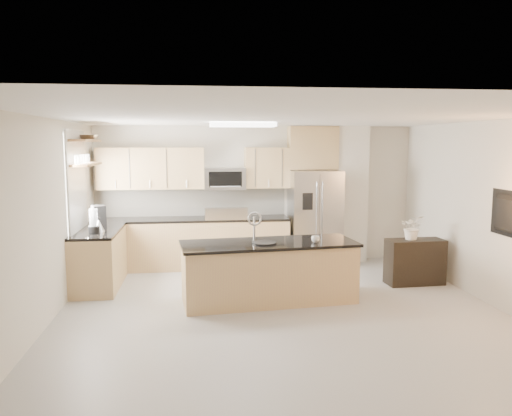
{
  "coord_description": "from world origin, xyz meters",
  "views": [
    {
      "loc": [
        -1.1,
        -6.15,
        2.28
      ],
      "look_at": [
        -0.23,
        1.3,
        1.3
      ],
      "focal_mm": 35.0,
      "sensor_mm": 36.0,
      "label": 1
    }
  ],
  "objects": [
    {
      "name": "floor",
      "position": [
        0.0,
        0.0,
        0.0
      ],
      "size": [
        6.5,
        6.5,
        0.0
      ],
      "primitive_type": "plane",
      "color": "#A5A19D",
      "rests_on": "ground"
    },
    {
      "name": "ceiling",
      "position": [
        0.0,
        0.0,
        2.6
      ],
      "size": [
        6.0,
        6.5,
        0.02
      ],
      "primitive_type": "cube",
      "color": "white",
      "rests_on": "wall_back"
    },
    {
      "name": "wall_back",
      "position": [
        0.0,
        3.25,
        1.3
      ],
      "size": [
        6.0,
        0.02,
        2.6
      ],
      "primitive_type": "cube",
      "color": "beige",
      "rests_on": "floor"
    },
    {
      "name": "wall_front",
      "position": [
        0.0,
        -3.25,
        1.3
      ],
      "size": [
        6.0,
        0.02,
        2.6
      ],
      "primitive_type": "cube",
      "color": "beige",
      "rests_on": "floor"
    },
    {
      "name": "wall_left",
      "position": [
        -3.0,
        0.0,
        1.3
      ],
      "size": [
        0.02,
        6.5,
        2.6
      ],
      "primitive_type": "cube",
      "color": "beige",
      "rests_on": "floor"
    },
    {
      "name": "wall_right",
      "position": [
        3.0,
        0.0,
        1.3
      ],
      "size": [
        0.02,
        6.5,
        2.6
      ],
      "primitive_type": "cube",
      "color": "beige",
      "rests_on": "floor"
    },
    {
      "name": "back_counter",
      "position": [
        -1.23,
        2.93,
        0.47
      ],
      "size": [
        3.55,
        0.66,
        1.44
      ],
      "color": "tan",
      "rests_on": "floor"
    },
    {
      "name": "left_counter",
      "position": [
        -2.67,
        1.85,
        0.46
      ],
      "size": [
        0.66,
        1.5,
        0.92
      ],
      "color": "tan",
      "rests_on": "floor"
    },
    {
      "name": "range",
      "position": [
        -0.6,
        2.92,
        0.47
      ],
      "size": [
        0.76,
        0.64,
        1.14
      ],
      "color": "black",
      "rests_on": "floor"
    },
    {
      "name": "upper_cabinets",
      "position": [
        -1.3,
        3.09,
        1.83
      ],
      "size": [
        3.5,
        0.33,
        0.75
      ],
      "color": "tan",
      "rests_on": "wall_back"
    },
    {
      "name": "microwave",
      "position": [
        -0.6,
        3.04,
        1.63
      ],
      "size": [
        0.76,
        0.4,
        0.4
      ],
      "color": "#B7B7BA",
      "rests_on": "upper_cabinets"
    },
    {
      "name": "refrigerator",
      "position": [
        1.06,
        2.87,
        0.89
      ],
      "size": [
        0.92,
        0.78,
        1.78
      ],
      "color": "#B7B7BA",
      "rests_on": "floor"
    },
    {
      "name": "partition_column",
      "position": [
        1.82,
        3.1,
        1.3
      ],
      "size": [
        0.6,
        0.3,
        2.6
      ],
      "primitive_type": "cube",
      "color": "silver",
      "rests_on": "floor"
    },
    {
      "name": "window",
      "position": [
        -2.98,
        1.85,
        1.65
      ],
      "size": [
        0.04,
        1.15,
        1.65
      ],
      "color": "white",
      "rests_on": "wall_left"
    },
    {
      "name": "shelf_lower",
      "position": [
        -2.85,
        1.95,
        1.95
      ],
      "size": [
        0.3,
        1.2,
        0.04
      ],
      "primitive_type": "cube",
      "color": "olive",
      "rests_on": "wall_left"
    },
    {
      "name": "shelf_upper",
      "position": [
        -2.85,
        1.95,
        2.32
      ],
      "size": [
        0.3,
        1.2,
        0.04
      ],
      "primitive_type": "cube",
      "color": "olive",
      "rests_on": "wall_left"
    },
    {
      "name": "ceiling_fixture",
      "position": [
        -0.4,
        1.6,
        2.56
      ],
      "size": [
        1.0,
        0.5,
        0.06
      ],
      "primitive_type": "cube",
      "color": "white",
      "rests_on": "ceiling"
    },
    {
      "name": "island",
      "position": [
        -0.1,
        0.8,
        0.44
      ],
      "size": [
        2.59,
        1.16,
        1.29
      ],
      "rotation": [
        0.0,
        0.0,
        0.1
      ],
      "color": "tan",
      "rests_on": "floor"
    },
    {
      "name": "credenza",
      "position": [
        2.39,
        1.41,
        0.37
      ],
      "size": [
        0.94,
        0.43,
        0.73
      ],
      "primitive_type": "cube",
      "rotation": [
        0.0,
        0.0,
        0.05
      ],
      "color": "black",
      "rests_on": "floor"
    },
    {
      "name": "cup",
      "position": [
        0.56,
        0.71,
        0.92
      ],
      "size": [
        0.15,
        0.15,
        0.09
      ],
      "primitive_type": "imported",
      "rotation": [
        0.0,
        0.0,
        -0.36
      ],
      "color": "silver",
      "rests_on": "island"
    },
    {
      "name": "platter",
      "position": [
        -0.18,
        0.72,
        0.88
      ],
      "size": [
        0.37,
        0.37,
        0.02
      ],
      "primitive_type": "cylinder",
      "rotation": [
        0.0,
        0.0,
        -0.07
      ],
      "color": "black",
      "rests_on": "island"
    },
    {
      "name": "blender",
      "position": [
        -2.67,
        1.53,
        1.08
      ],
      "size": [
        0.16,
        0.16,
        0.38
      ],
      "color": "black",
      "rests_on": "left_counter"
    },
    {
      "name": "kettle",
      "position": [
        -2.62,
        1.66,
        1.02
      ],
      "size": [
        0.18,
        0.18,
        0.22
      ],
      "color": "#B7B7BA",
      "rests_on": "left_counter"
    },
    {
      "name": "coffee_maker",
      "position": [
        -2.69,
        2.03,
        1.09
      ],
      "size": [
        0.27,
        0.29,
        0.36
      ],
      "color": "black",
      "rests_on": "left_counter"
    },
    {
      "name": "bowl",
      "position": [
        -2.85,
        2.25,
        2.39
      ],
      "size": [
        0.43,
        0.43,
        0.1
      ],
      "primitive_type": "imported",
      "rotation": [
        0.0,
        0.0,
        -0.05
      ],
      "color": "#B7B7BA",
      "rests_on": "shelf_upper"
    },
    {
      "name": "flower_vase",
      "position": [
        2.32,
        1.41,
        1.04
      ],
      "size": [
        0.67,
        0.62,
        0.61
      ],
      "primitive_type": "imported",
      "rotation": [
        0.0,
        0.0,
        -0.28
      ],
      "color": "white",
      "rests_on": "credenza"
    },
    {
      "name": "television",
      "position": [
        2.91,
        -0.2,
        1.35
      ],
      "size": [
        0.14,
        1.08,
        0.62
      ],
      "primitive_type": "imported",
      "rotation": [
        0.0,
        0.0,
        1.57
      ],
      "color": "black",
      "rests_on": "wall_right"
    }
  ]
}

